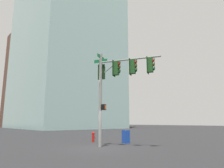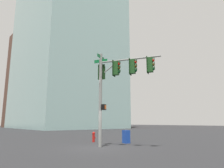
# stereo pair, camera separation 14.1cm
# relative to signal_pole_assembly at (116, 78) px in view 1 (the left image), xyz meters

# --- Properties ---
(ground_plane) EXTENTS (200.00, 200.00, 0.00)m
(ground_plane) POSITION_rel_signal_pole_assembly_xyz_m (-1.05, 0.75, -4.81)
(ground_plane) COLOR #2D2D30
(signal_pole_assembly) EXTENTS (2.72, 4.38, 6.76)m
(signal_pole_assembly) POSITION_rel_signal_pole_assembly_xyz_m (0.00, 0.00, 0.00)
(signal_pole_assembly) COLOR gray
(signal_pole_assembly) RESTS_ON ground_plane
(fire_hydrant) EXTENTS (0.34, 0.26, 0.87)m
(fire_hydrant) POSITION_rel_signal_pole_assembly_xyz_m (1.15, 4.31, -4.34)
(fire_hydrant) COLOR red
(fire_hydrant) RESTS_ON ground_plane
(newspaper_box) EXTENTS (0.52, 0.62, 1.05)m
(newspaper_box) POSITION_rel_signal_pole_assembly_xyz_m (2.62, 1.75, -4.29)
(newspaper_box) COLOR #193FA5
(newspaper_box) RESTS_ON ground_plane
(building_brick_nearside) EXTENTS (23.71, 19.53, 53.81)m
(building_brick_nearside) POSITION_rel_signal_pole_assembly_xyz_m (21.16, 41.99, 22.09)
(building_brick_nearside) COLOR #845B47
(building_brick_nearside) RESTS_ON ground_plane
(building_brick_midblock) EXTENTS (23.39, 14.53, 43.34)m
(building_brick_midblock) POSITION_rel_signal_pole_assembly_xyz_m (26.22, 45.53, 16.86)
(building_brick_midblock) COLOR brown
(building_brick_midblock) RESTS_ON ground_plane
(building_glass_tower) EXTENTS (24.68, 31.92, 61.99)m
(building_glass_tower) POSITION_rel_signal_pole_assembly_xyz_m (19.71, 45.91, 26.19)
(building_glass_tower) COLOR #9EC6C1
(building_glass_tower) RESTS_ON ground_plane
(building_brick_farside) EXTENTS (22.60, 14.63, 33.03)m
(building_brick_farside) POSITION_rel_signal_pole_assembly_xyz_m (19.21, 61.51, 11.70)
(building_brick_farside) COLOR brown
(building_brick_farside) RESTS_ON ground_plane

